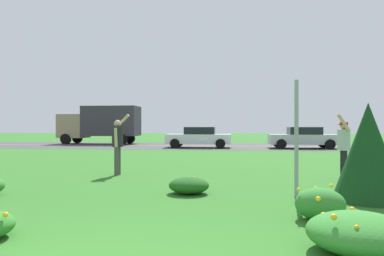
{
  "coord_description": "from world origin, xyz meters",
  "views": [
    {
      "loc": [
        1.46,
        -2.51,
        1.5
      ],
      "look_at": [
        0.36,
        7.21,
        1.45
      ],
      "focal_mm": 32.53,
      "sensor_mm": 36.0,
      "label": 1
    }
  ],
  "objects_px": {
    "sign_post_near_path": "(296,138)",
    "car_white_center_right": "(199,137)",
    "person_catcher_red_cap_gray_shirt": "(344,144)",
    "frisbee_white": "(203,139)",
    "person_thrower_dark_shirt": "(118,142)",
    "car_silver_center_left": "(303,137)",
    "box_truck_tan": "(101,123)"
  },
  "relations": [
    {
      "from": "person_catcher_red_cap_gray_shirt",
      "to": "frisbee_white",
      "type": "height_order",
      "value": "person_catcher_red_cap_gray_shirt"
    },
    {
      "from": "person_thrower_dark_shirt",
      "to": "car_silver_center_left",
      "type": "distance_m",
      "value": 16.26
    },
    {
      "from": "box_truck_tan",
      "to": "person_thrower_dark_shirt",
      "type": "bearing_deg",
      "value": -67.48
    },
    {
      "from": "frisbee_white",
      "to": "car_white_center_right",
      "type": "distance_m",
      "value": 14.08
    },
    {
      "from": "car_silver_center_left",
      "to": "car_white_center_right",
      "type": "height_order",
      "value": "same"
    },
    {
      "from": "frisbee_white",
      "to": "car_white_center_right",
      "type": "height_order",
      "value": "car_white_center_right"
    },
    {
      "from": "car_silver_center_left",
      "to": "frisbee_white",
      "type": "bearing_deg",
      "value": -112.11
    },
    {
      "from": "person_catcher_red_cap_gray_shirt",
      "to": "frisbee_white",
      "type": "xyz_separation_m",
      "value": [
        -3.98,
        0.13,
        0.12
      ]
    },
    {
      "from": "sign_post_near_path",
      "to": "car_white_center_right",
      "type": "relative_size",
      "value": 0.55
    },
    {
      "from": "frisbee_white",
      "to": "car_silver_center_left",
      "type": "height_order",
      "value": "car_silver_center_left"
    },
    {
      "from": "person_catcher_red_cap_gray_shirt",
      "to": "box_truck_tan",
      "type": "bearing_deg",
      "value": 127.58
    },
    {
      "from": "person_catcher_red_cap_gray_shirt",
      "to": "car_white_center_right",
      "type": "distance_m",
      "value": 15.14
    },
    {
      "from": "sign_post_near_path",
      "to": "frisbee_white",
      "type": "xyz_separation_m",
      "value": [
        -2.22,
        2.67,
        -0.14
      ]
    },
    {
      "from": "person_thrower_dark_shirt",
      "to": "person_catcher_red_cap_gray_shirt",
      "type": "height_order",
      "value": "person_thrower_dark_shirt"
    },
    {
      "from": "box_truck_tan",
      "to": "car_white_center_right",
      "type": "bearing_deg",
      "value": -26.06
    },
    {
      "from": "person_thrower_dark_shirt",
      "to": "car_silver_center_left",
      "type": "bearing_deg",
      "value": 59.17
    },
    {
      "from": "person_catcher_red_cap_gray_shirt",
      "to": "person_thrower_dark_shirt",
      "type": "bearing_deg",
      "value": 178.45
    },
    {
      "from": "person_thrower_dark_shirt",
      "to": "box_truck_tan",
      "type": "distance_m",
      "value": 19.78
    },
    {
      "from": "person_thrower_dark_shirt",
      "to": "car_white_center_right",
      "type": "xyz_separation_m",
      "value": [
        1.22,
        13.96,
        -0.28
      ]
    },
    {
      "from": "frisbee_white",
      "to": "sign_post_near_path",
      "type": "bearing_deg",
      "value": -50.27
    },
    {
      "from": "sign_post_near_path",
      "to": "frisbee_white",
      "type": "distance_m",
      "value": 3.48
    },
    {
      "from": "sign_post_near_path",
      "to": "box_truck_tan",
      "type": "distance_m",
      "value": 24.39
    },
    {
      "from": "car_white_center_right",
      "to": "box_truck_tan",
      "type": "distance_m",
      "value": 9.84
    },
    {
      "from": "person_thrower_dark_shirt",
      "to": "person_catcher_red_cap_gray_shirt",
      "type": "distance_m",
      "value": 6.62
    },
    {
      "from": "person_thrower_dark_shirt",
      "to": "car_white_center_right",
      "type": "height_order",
      "value": "person_thrower_dark_shirt"
    },
    {
      "from": "person_catcher_red_cap_gray_shirt",
      "to": "frisbee_white",
      "type": "relative_size",
      "value": 7.42
    },
    {
      "from": "sign_post_near_path",
      "to": "person_thrower_dark_shirt",
      "type": "height_order",
      "value": "sign_post_near_path"
    },
    {
      "from": "sign_post_near_path",
      "to": "person_thrower_dark_shirt",
      "type": "xyz_separation_m",
      "value": [
        -4.86,
        2.72,
        -0.22
      ]
    },
    {
      "from": "frisbee_white",
      "to": "box_truck_tan",
      "type": "relative_size",
      "value": 0.04
    },
    {
      "from": "frisbee_white",
      "to": "box_truck_tan",
      "type": "bearing_deg",
      "value": 119.15
    },
    {
      "from": "sign_post_near_path",
      "to": "frisbee_white",
      "type": "relative_size",
      "value": 9.97
    },
    {
      "from": "frisbee_white",
      "to": "car_silver_center_left",
      "type": "xyz_separation_m",
      "value": [
        5.69,
        14.01,
        -0.37
      ]
    }
  ]
}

